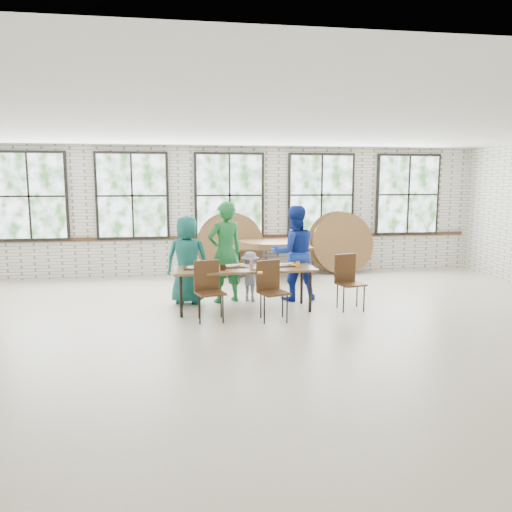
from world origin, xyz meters
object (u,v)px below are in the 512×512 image
Objects in this scene: chair_near_right at (271,285)px; storage_table at (272,248)px; chair_near_left at (208,285)px; dining_table at (244,271)px.

chair_near_right reaches higher than storage_table.
storage_table is (1.63, 3.24, 0.13)m from chair_near_left.
dining_table is at bearing 22.43° from chair_near_left.
storage_table is at bearing 60.64° from chair_near_right.
chair_near_right is (0.99, -0.13, 0.00)m from chair_near_left.
chair_near_left reaches higher than storage_table.
chair_near_left is 0.51× the size of storage_table.
chair_near_left is 1.00m from chair_near_right.
storage_table is at bearing 48.40° from chair_near_left.
dining_table is at bearing 100.23° from chair_near_right.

